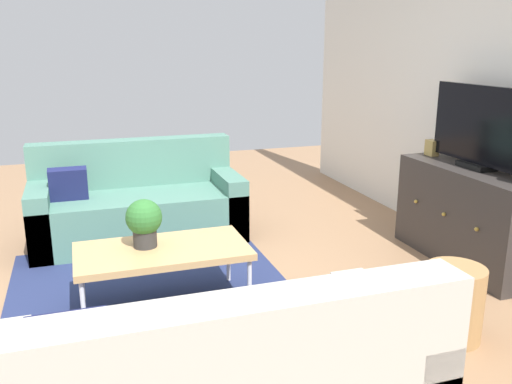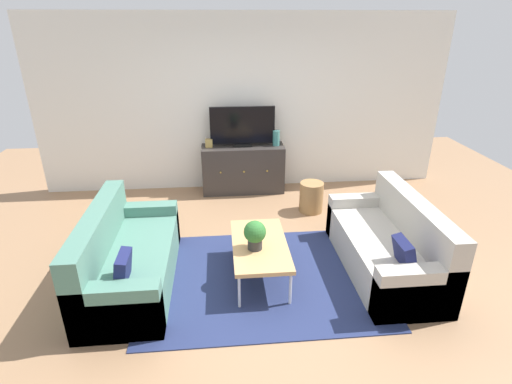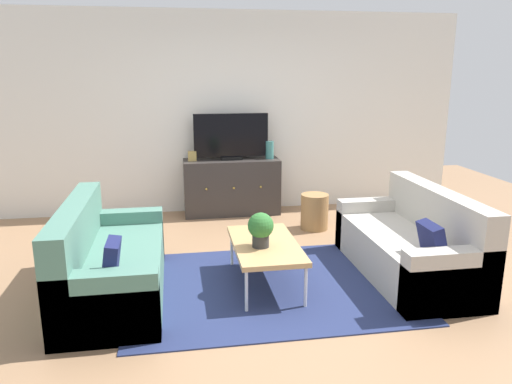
{
  "view_description": "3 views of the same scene",
  "coord_description": "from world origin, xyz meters",
  "px_view_note": "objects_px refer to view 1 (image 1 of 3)",
  "views": [
    {
      "loc": [
        3.23,
        -0.55,
        1.67
      ],
      "look_at": [
        0.0,
        0.52,
        0.73
      ],
      "focal_mm": 38.18,
      "sensor_mm": 36.0,
      "label": 1
    },
    {
      "loc": [
        -0.4,
        -3.7,
        2.59
      ],
      "look_at": [
        0.0,
        0.52,
        0.73
      ],
      "focal_mm": 27.85,
      "sensor_mm": 36.0,
      "label": 2
    },
    {
      "loc": [
        -0.8,
        -4.25,
        1.94
      ],
      "look_at": [
        0.0,
        0.52,
        0.73
      ],
      "focal_mm": 34.6,
      "sensor_mm": 36.0,
      "label": 3
    }
  ],
  "objects_px": {
    "potted_plant": "(144,221)",
    "wicker_basket": "(453,303)",
    "couch_left_side": "(137,206)",
    "coffee_table": "(162,252)",
    "flat_screen_tv": "(480,128)",
    "tv_console": "(469,216)",
    "mantel_clock": "(432,148)"
  },
  "relations": [
    {
      "from": "couch_left_side",
      "to": "wicker_basket",
      "type": "relative_size",
      "value": 3.99
    },
    {
      "from": "mantel_clock",
      "to": "potted_plant",
      "type": "bearing_deg",
      "value": -78.79
    },
    {
      "from": "wicker_basket",
      "to": "couch_left_side",
      "type": "bearing_deg",
      "value": -146.65
    },
    {
      "from": "coffee_table",
      "to": "wicker_basket",
      "type": "height_order",
      "value": "wicker_basket"
    },
    {
      "from": "flat_screen_tv",
      "to": "coffee_table",
      "type": "bearing_deg",
      "value": -89.45
    },
    {
      "from": "potted_plant",
      "to": "tv_console",
      "type": "relative_size",
      "value": 0.24
    },
    {
      "from": "tv_console",
      "to": "mantel_clock",
      "type": "distance_m",
      "value": 0.69
    },
    {
      "from": "coffee_table",
      "to": "flat_screen_tv",
      "type": "relative_size",
      "value": 1.09
    },
    {
      "from": "mantel_clock",
      "to": "flat_screen_tv",
      "type": "bearing_deg",
      "value": 2.18
    },
    {
      "from": "tv_console",
      "to": "coffee_table",
      "type": "bearing_deg",
      "value": -89.44
    },
    {
      "from": "mantel_clock",
      "to": "wicker_basket",
      "type": "relative_size",
      "value": 0.29
    },
    {
      "from": "couch_left_side",
      "to": "coffee_table",
      "type": "distance_m",
      "value": 1.42
    },
    {
      "from": "couch_left_side",
      "to": "mantel_clock",
      "type": "height_order",
      "value": "mantel_clock"
    },
    {
      "from": "coffee_table",
      "to": "tv_console",
      "type": "xyz_separation_m",
      "value": [
        -0.02,
        2.37,
        -0.01
      ]
    },
    {
      "from": "tv_console",
      "to": "wicker_basket",
      "type": "relative_size",
      "value": 2.93
    },
    {
      "from": "couch_left_side",
      "to": "tv_console",
      "type": "xyz_separation_m",
      "value": [
        1.39,
        2.37,
        0.09
      ]
    },
    {
      "from": "couch_left_side",
      "to": "coffee_table",
      "type": "bearing_deg",
      "value": 0.26
    },
    {
      "from": "mantel_clock",
      "to": "tv_console",
      "type": "bearing_deg",
      "value": -0.0
    },
    {
      "from": "flat_screen_tv",
      "to": "mantel_clock",
      "type": "xyz_separation_m",
      "value": [
        -0.53,
        -0.02,
        -0.24
      ]
    },
    {
      "from": "flat_screen_tv",
      "to": "wicker_basket",
      "type": "xyz_separation_m",
      "value": [
        0.93,
        -0.87,
        -0.84
      ]
    },
    {
      "from": "coffee_table",
      "to": "potted_plant",
      "type": "bearing_deg",
      "value": -121.53
    },
    {
      "from": "flat_screen_tv",
      "to": "mantel_clock",
      "type": "bearing_deg",
      "value": -177.82
    },
    {
      "from": "flat_screen_tv",
      "to": "wicker_basket",
      "type": "height_order",
      "value": "flat_screen_tv"
    },
    {
      "from": "flat_screen_tv",
      "to": "potted_plant",
      "type": "bearing_deg",
      "value": -90.84
    },
    {
      "from": "tv_console",
      "to": "wicker_basket",
      "type": "height_order",
      "value": "tv_console"
    },
    {
      "from": "mantel_clock",
      "to": "couch_left_side",
      "type": "bearing_deg",
      "value": -110.02
    },
    {
      "from": "potted_plant",
      "to": "flat_screen_tv",
      "type": "relative_size",
      "value": 0.31
    },
    {
      "from": "couch_left_side",
      "to": "potted_plant",
      "type": "distance_m",
      "value": 1.39
    },
    {
      "from": "coffee_table",
      "to": "wicker_basket",
      "type": "bearing_deg",
      "value": 59.17
    },
    {
      "from": "flat_screen_tv",
      "to": "tv_console",
      "type": "bearing_deg",
      "value": -90.0
    },
    {
      "from": "mantel_clock",
      "to": "wicker_basket",
      "type": "height_order",
      "value": "mantel_clock"
    },
    {
      "from": "potted_plant",
      "to": "wicker_basket",
      "type": "distance_m",
      "value": 1.92
    }
  ]
}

